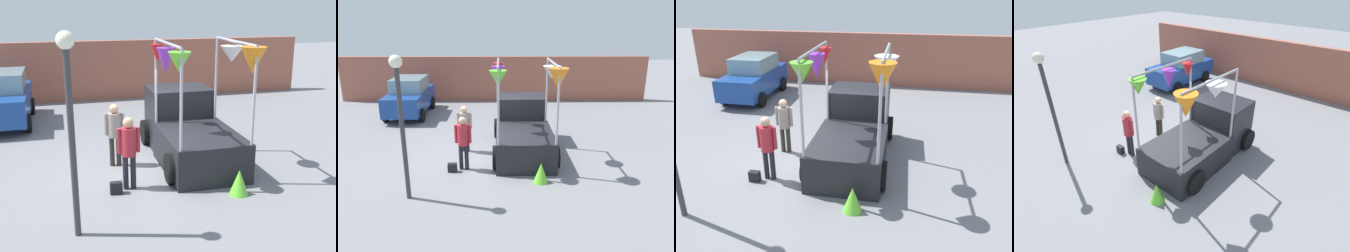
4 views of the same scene
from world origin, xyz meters
The scene contains 9 objects.
ground_plane centered at (0.00, 0.00, 0.00)m, with size 60.00×60.00×0.00m, color slate.
vendor_truck centered at (1.18, 0.65, 0.89)m, with size 2.43×4.15×3.33m.
parked_car centered at (-4.19, 5.45, 0.94)m, with size 1.88×4.00×1.88m.
person_customer centered at (-0.80, -1.09, 1.06)m, with size 0.53×0.34×1.74m.
person_vendor centered at (-0.92, 0.45, 1.02)m, with size 0.53×0.34×1.69m.
handbag centered at (-1.15, -1.29, 0.14)m, with size 0.28×0.16×0.28m, color black.
street_lamp centered at (-2.10, -2.89, 2.49)m, with size 0.32×0.32×3.80m.
brick_boundary_wall centered at (0.00, 8.56, 1.30)m, with size 18.00×0.36×2.60m, color #9E5947.
folded_kite_bundle_lime centered at (1.56, -2.05, 0.30)m, with size 0.44×0.44×0.60m, color #66CC33.
Camera 4 is at (5.70, -5.65, 5.65)m, focal length 28.00 mm.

